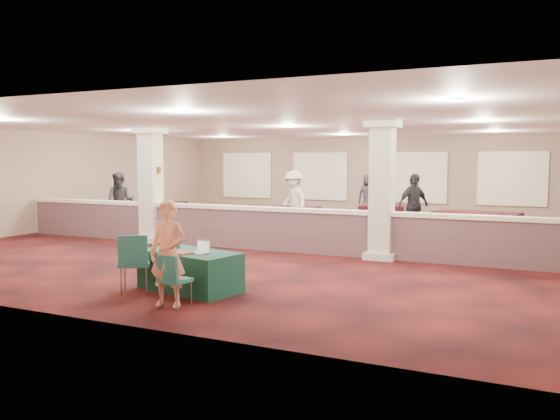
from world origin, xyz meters
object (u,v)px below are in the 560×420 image
at_px(far_table_front_left, 160,212).
at_px(attendee_c, 413,205).
at_px(near_table, 190,271).
at_px(conf_chair_main, 172,276).
at_px(conf_chair_side, 134,259).
at_px(far_table_back_left, 259,216).
at_px(far_table_back_right, 486,225).
at_px(far_table_front_right, 466,225).
at_px(far_table_back_center, 381,214).
at_px(woman, 168,253).
at_px(attendee_b, 294,199).
at_px(attendee_d, 368,196).
at_px(attendee_a, 120,201).
at_px(far_table_front_center, 293,217).

bearing_deg(far_table_front_left, attendee_c, 0.15).
height_order(near_table, conf_chair_main, conf_chair_main).
relative_size(conf_chair_side, far_table_back_left, 0.62).
xyz_separation_m(near_table, attendee_c, (2.23, 8.51, 0.59)).
bearing_deg(far_table_back_right, far_table_front_right, -159.59).
height_order(near_table, far_table_back_center, near_table).
height_order(far_table_front_left, far_table_back_right, far_table_back_right).
height_order(woman, attendee_b, attendee_b).
xyz_separation_m(conf_chair_side, far_table_back_left, (-2.51, 9.69, -0.27)).
height_order(far_table_back_right, attendee_d, attendee_d).
bearing_deg(attendee_d, conf_chair_side, 89.38).
bearing_deg(conf_chair_side, attendee_d, 56.76).
distance_m(far_table_back_center, attendee_d, 1.77).
relative_size(far_table_back_center, far_table_back_right, 0.85).
bearing_deg(attendee_d, conf_chair_main, 93.90).
distance_m(attendee_a, attendee_b, 5.70).
relative_size(conf_chair_main, far_table_front_right, 0.44).
bearing_deg(far_table_back_center, attendee_b, -132.48).
relative_size(conf_chair_main, far_table_back_center, 0.51).
distance_m(far_table_back_right, attendee_c, 2.18).
xyz_separation_m(far_table_front_right, attendee_d, (-4.05, 4.00, 0.50)).
bearing_deg(near_table, far_table_back_right, 78.14).
distance_m(far_table_front_right, far_table_back_right, 0.57).
xyz_separation_m(woman, attendee_c, (1.94, 9.55, 0.11)).
xyz_separation_m(conf_chair_main, attendee_b, (-2.17, 9.92, 0.48)).
bearing_deg(conf_chair_main, far_table_back_center, 95.38).
height_order(near_table, attendee_b, attendee_b).
bearing_deg(attendee_a, conf_chair_side, -72.55).
xyz_separation_m(far_table_back_right, attendee_c, (-2.02, -0.58, 0.56)).
height_order(attendee_a, attendee_b, attendee_b).
relative_size(near_table, attendee_c, 0.95).
bearing_deg(far_table_front_center, near_table, -78.32).
bearing_deg(attendee_b, conf_chair_side, -49.02).
height_order(conf_chair_side, far_table_front_left, conf_chair_side).
relative_size(far_table_front_center, far_table_front_right, 0.95).
xyz_separation_m(far_table_front_center, far_table_back_left, (-1.40, 0.21, -0.02)).
distance_m(far_table_front_right, attendee_c, 1.63).
distance_m(near_table, far_table_back_left, 9.66).
bearing_deg(far_table_front_right, conf_chair_main, -108.66).
height_order(conf_chair_main, attendee_a, attendee_a).
relative_size(conf_chair_side, woman, 0.61).
bearing_deg(far_table_back_center, attendee_d, 121.28).
height_order(far_table_back_center, attendee_c, attendee_c).
distance_m(far_table_back_center, attendee_a, 9.09).
xyz_separation_m(far_table_back_left, attendee_b, (1.43, -0.20, 0.63)).
bearing_deg(attendee_b, attendee_c, 29.04).
xyz_separation_m(far_table_front_center, far_table_back_center, (2.37, 2.57, -0.03)).
bearing_deg(attendee_c, conf_chair_main, -153.22).
distance_m(far_table_back_left, far_table_back_right, 7.49).
xyz_separation_m(conf_chair_side, far_table_back_right, (4.98, 9.69, -0.22)).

